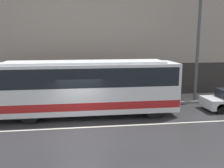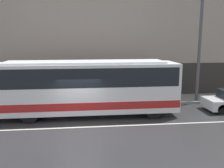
{
  "view_description": "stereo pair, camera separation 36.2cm",
  "coord_description": "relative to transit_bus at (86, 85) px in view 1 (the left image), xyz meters",
  "views": [
    {
      "loc": [
        -0.04,
        -12.95,
        4.79
      ],
      "look_at": [
        2.03,
        2.15,
        1.96
      ],
      "focal_mm": 40.0,
      "sensor_mm": 36.0,
      "label": 1
    },
    {
      "loc": [
        0.32,
        -13.0,
        4.79
      ],
      "look_at": [
        2.03,
        2.15,
        1.96
      ],
      "focal_mm": 40.0,
      "sensor_mm": 36.0,
      "label": 2
    }
  ],
  "objects": [
    {
      "name": "transit_bus",
      "position": [
        0.0,
        0.0,
        0.0
      ],
      "size": [
        11.26,
        2.53,
        3.4
      ],
      "color": "white",
      "rests_on": "ground_plane"
    },
    {
      "name": "building_facade",
      "position": [
        -0.41,
        4.56,
        3.41
      ],
      "size": [
        60.0,
        0.35,
        11.04
      ],
      "color": "gray",
      "rests_on": "ground_plane"
    },
    {
      "name": "utility_pole_near",
      "position": [
        8.29,
        2.31,
        2.51
      ],
      "size": [
        0.22,
        0.22,
        8.52
      ],
      "color": "#4C4C4F",
      "rests_on": "sidewalk"
    },
    {
      "name": "lane_stripe",
      "position": [
        -0.41,
        -2.15,
        -1.91
      ],
      "size": [
        54.0,
        0.14,
        0.01
      ],
      "color": "beige",
      "rests_on": "ground_plane"
    },
    {
      "name": "sidewalk",
      "position": [
        -0.41,
        3.14,
        -1.84
      ],
      "size": [
        60.0,
        2.57,
        0.16
      ],
      "color": "gray",
      "rests_on": "ground_plane"
    },
    {
      "name": "ground_plane",
      "position": [
        -0.41,
        -2.15,
        -1.92
      ],
      "size": [
        60.0,
        60.0,
        0.0
      ],
      "primitive_type": "plane",
      "color": "#2D2D30"
    }
  ]
}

